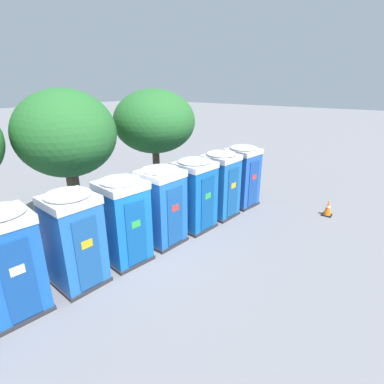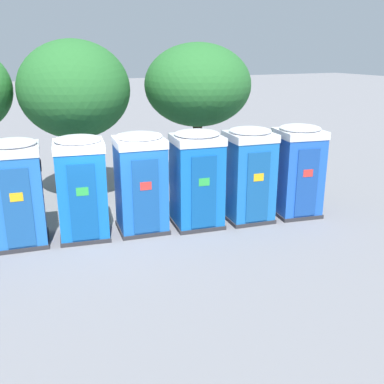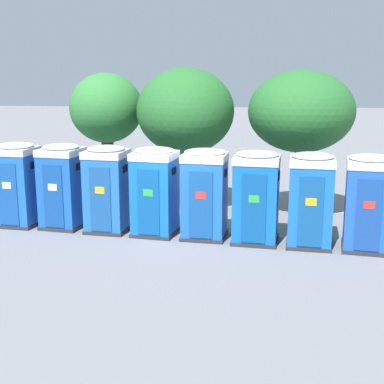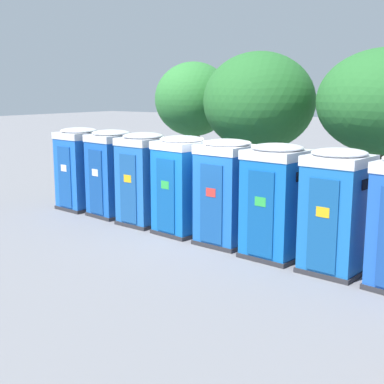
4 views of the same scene
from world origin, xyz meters
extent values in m
plane|color=slate|center=(0.00, 0.00, 0.00)|extent=(120.00, 120.00, 0.00)
cube|color=#2D2D33|center=(-2.19, 0.11, 0.05)|extent=(1.29, 1.31, 0.10)
cube|color=blue|center=(-2.19, 0.11, 1.15)|extent=(1.23, 1.25, 2.10)
cube|color=#1A5196|center=(-2.25, -0.47, 1.07)|extent=(0.61, 0.09, 1.85)
cube|color=yellow|center=(-2.25, -0.49, 1.35)|extent=(0.28, 0.04, 0.20)
cube|color=black|center=(-1.62, 0.05, 1.89)|extent=(0.06, 0.36, 0.20)
cube|color=silver|center=(-2.19, 0.11, 2.30)|extent=(1.26, 1.29, 0.20)
ellipsoid|color=silver|center=(-2.19, 0.11, 2.45)|extent=(1.20, 1.23, 0.18)
cube|color=#2D2D33|center=(-0.75, -0.08, 0.05)|extent=(1.36, 1.37, 0.10)
cube|color=blue|center=(-0.75, -0.08, 1.15)|extent=(1.30, 1.30, 2.10)
cube|color=#0F509D|center=(-0.84, -0.66, 1.07)|extent=(0.62, 0.13, 1.85)
cube|color=green|center=(-0.84, -0.68, 1.35)|extent=(0.28, 0.05, 0.20)
cube|color=black|center=(-0.17, -0.17, 1.89)|extent=(0.08, 0.36, 0.20)
cube|color=silver|center=(-0.75, -0.08, 2.30)|extent=(1.34, 1.34, 0.20)
ellipsoid|color=silver|center=(-0.75, -0.08, 2.45)|extent=(1.27, 1.28, 0.18)
cube|color=#2D2D33|center=(0.70, -0.26, 0.05)|extent=(1.34, 1.32, 0.10)
cube|color=blue|center=(0.70, -0.26, 1.15)|extent=(1.27, 1.25, 2.10)
cube|color=#164D97|center=(0.64, -0.84, 1.07)|extent=(0.64, 0.10, 1.85)
cube|color=red|center=(0.63, -0.86, 1.35)|extent=(0.28, 0.04, 0.20)
cube|color=black|center=(1.29, -0.32, 1.89)|extent=(0.06, 0.36, 0.20)
cube|color=silver|center=(0.70, -0.26, 2.30)|extent=(1.31, 1.29, 0.20)
ellipsoid|color=silver|center=(0.70, -0.26, 2.45)|extent=(1.25, 1.23, 0.18)
cube|color=#2D2D33|center=(2.13, -0.53, 0.05)|extent=(1.37, 1.34, 0.10)
cube|color=blue|center=(2.13, -0.53, 1.15)|extent=(1.31, 1.27, 2.10)
cube|color=#0E4E98|center=(2.06, -1.11, 1.07)|extent=(0.65, 0.11, 1.85)
cube|color=green|center=(2.05, -1.13, 1.35)|extent=(0.28, 0.04, 0.20)
cube|color=black|center=(2.72, -0.60, 1.89)|extent=(0.07, 0.36, 0.20)
cube|color=silver|center=(2.13, -0.53, 2.30)|extent=(1.35, 1.31, 0.20)
ellipsoid|color=silver|center=(2.13, -0.53, 2.45)|extent=(1.28, 1.25, 0.18)
cube|color=#2D2D33|center=(3.57, -0.72, 0.05)|extent=(1.31, 1.31, 0.10)
cube|color=blue|center=(3.57, -0.72, 1.15)|extent=(1.24, 1.25, 2.10)
cube|color=#145093|center=(3.51, -1.30, 1.07)|extent=(0.62, 0.09, 1.85)
cube|color=yellow|center=(3.51, -1.32, 1.35)|extent=(0.28, 0.04, 0.20)
cube|color=black|center=(4.14, -0.78, 1.89)|extent=(0.06, 0.36, 0.20)
cube|color=silver|center=(3.57, -0.72, 2.30)|extent=(1.28, 1.29, 0.20)
ellipsoid|color=silver|center=(3.57, -0.72, 2.45)|extent=(1.22, 1.23, 0.18)
cube|color=#2D2D33|center=(5.01, -0.92, 0.05)|extent=(1.36, 1.37, 0.10)
cube|color=blue|center=(5.01, -0.92, 1.15)|extent=(1.29, 1.30, 2.10)
cube|color=#184599|center=(4.92, -1.50, 1.07)|extent=(0.62, 0.13, 1.85)
cube|color=red|center=(4.91, -1.51, 1.35)|extent=(0.28, 0.05, 0.20)
cube|color=black|center=(5.58, -1.01, 1.89)|extent=(0.08, 0.36, 0.20)
cube|color=silver|center=(5.01, -0.92, 2.30)|extent=(1.33, 1.34, 0.20)
ellipsoid|color=silver|center=(5.01, -0.92, 2.45)|extent=(1.27, 1.28, 0.18)
cylinder|color=brown|center=(3.54, 2.47, 1.34)|extent=(0.30, 0.30, 2.68)
ellipsoid|color=#286B2D|center=(3.54, 2.47, 3.39)|extent=(3.36, 3.36, 2.59)
cylinder|color=brown|center=(-0.20, 2.98, 1.28)|extent=(0.42, 0.42, 2.56)
ellipsoid|color=#286B2D|center=(-0.20, 2.98, 3.34)|extent=(3.24, 3.24, 2.85)
camera|label=1|loc=(-5.87, -6.04, 4.92)|focal=28.00mm
camera|label=2|loc=(-2.57, -10.66, 4.48)|focal=42.00mm
camera|label=3|loc=(1.78, -14.82, 4.56)|focal=50.00mm
camera|label=4|loc=(7.18, -10.99, 3.66)|focal=50.00mm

